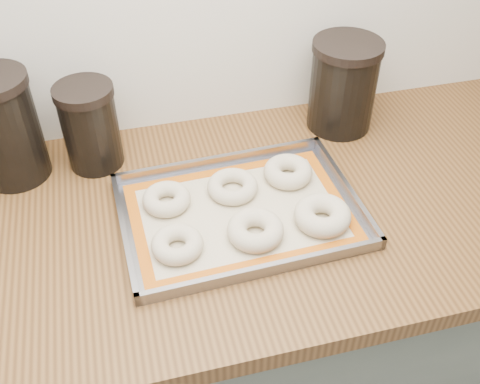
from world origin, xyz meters
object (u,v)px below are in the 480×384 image
object	(u,v)px
bagel_front_mid	(255,230)
canister_right	(343,85)
canister_mid	(90,126)
canister_left	(4,128)
bagel_front_left	(177,244)
bagel_front_right	(322,215)
bagel_back_mid	(233,186)
bagel_back_left	(167,199)
bagel_back_right	(288,172)
baking_tray	(240,212)

from	to	relation	value
bagel_front_mid	canister_right	size ratio (longest dim) A/B	0.51
bagel_front_mid	canister_mid	world-z (taller)	canister_mid
canister_left	bagel_front_mid	bearing A→B (deg)	-35.42
canister_right	bagel_front_left	bearing A→B (deg)	-144.46
canister_mid	canister_right	distance (m)	0.56
bagel_front_right	bagel_back_mid	size ratio (longest dim) A/B	1.06
bagel_back_left	canister_right	xyz separation A→B (m)	(0.44, 0.19, 0.09)
bagel_back_right	bagel_front_left	bearing A→B (deg)	-150.49
bagel_front_mid	bagel_front_right	distance (m)	0.13
bagel_front_mid	bagel_back_right	xyz separation A→B (m)	(0.11, 0.15, -0.00)
bagel_back_right	baking_tray	bearing A→B (deg)	-147.55
bagel_front_mid	bagel_front_right	size ratio (longest dim) A/B	0.97
bagel_back_mid	bagel_back_right	world-z (taller)	bagel_back_right
bagel_front_left	bagel_front_right	bearing A→B (deg)	0.63
bagel_back_right	canister_mid	world-z (taller)	canister_mid
bagel_front_mid	bagel_back_right	distance (m)	0.19
canister_right	bagel_back_right	bearing A→B (deg)	-137.17
bagel_front_left	canister_left	size ratio (longest dim) A/B	0.41
baking_tray	canister_right	xyz separation A→B (m)	(0.30, 0.24, 0.10)
bagel_front_right	bagel_back_mid	xyz separation A→B (m)	(-0.14, 0.13, -0.00)
bagel_back_left	baking_tray	bearing A→B (deg)	-23.48
bagel_back_right	canister_left	size ratio (longest dim) A/B	0.44
bagel_front_mid	canister_right	xyz separation A→B (m)	(0.29, 0.31, 0.08)
baking_tray	bagel_front_mid	bearing A→B (deg)	-80.37
baking_tray	bagel_front_right	xyz separation A→B (m)	(0.15, -0.06, 0.02)
bagel_front_right	canister_mid	world-z (taller)	canister_mid
baking_tray	canister_right	bearing A→B (deg)	38.96
canister_left	canister_right	distance (m)	0.73
bagel_back_mid	canister_mid	bearing A→B (deg)	146.08
canister_mid	bagel_back_right	bearing A→B (deg)	-22.80
bagel_front_mid	canister_mid	xyz separation A→B (m)	(-0.27, 0.31, 0.07)
bagel_back_right	bagel_back_left	bearing A→B (deg)	-175.61
bagel_front_right	bagel_back_right	xyz separation A→B (m)	(-0.02, 0.14, -0.00)
baking_tray	bagel_back_right	distance (m)	0.15
baking_tray	bagel_front_mid	xyz separation A→B (m)	(0.01, -0.07, 0.02)
bagel_front_left	bagel_front_right	world-z (taller)	bagel_front_right
bagel_back_mid	canister_right	distance (m)	0.36
baking_tray	bagel_back_mid	xyz separation A→B (m)	(0.00, 0.06, 0.01)
baking_tray	bagel_front_right	bearing A→B (deg)	-23.89
bagel_back_left	bagel_back_mid	distance (m)	0.14
bagel_front_mid	canister_mid	size ratio (longest dim) A/B	0.57
bagel_front_right	bagel_back_left	world-z (taller)	bagel_front_right
bagel_back_mid	canister_left	xyz separation A→B (m)	(-0.43, 0.18, 0.10)
bagel_front_right	bagel_back_right	bearing A→B (deg)	98.85
baking_tray	bagel_front_mid	size ratio (longest dim) A/B	4.45
bagel_back_left	bagel_back_right	world-z (taller)	bagel_back_right
baking_tray	canister_mid	size ratio (longest dim) A/B	2.52
canister_mid	bagel_back_left	bearing A→B (deg)	-55.22
bagel_front_left	bagel_back_right	distance (m)	0.30
bagel_front_mid	canister_mid	bearing A→B (deg)	131.36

